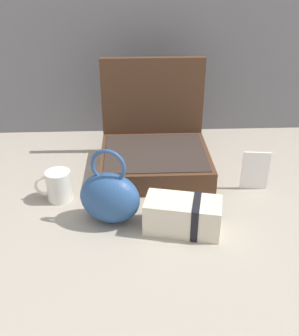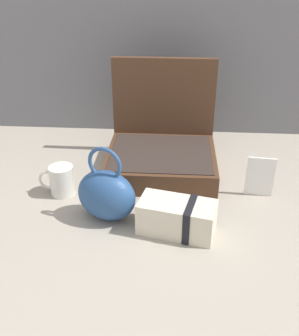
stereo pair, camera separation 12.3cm
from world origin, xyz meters
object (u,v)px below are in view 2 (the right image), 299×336
open_suitcase (162,148)px  teal_pouch_handbag (106,194)px  cream_toiletry_bag (178,217)px  coffee_mug (61,180)px  info_card_left (260,177)px

open_suitcase → teal_pouch_handbag: 0.36m
cream_toiletry_bag → open_suitcase: bearing=99.4°
open_suitcase → teal_pouch_handbag: size_ratio=1.62×
coffee_mug → info_card_left: bearing=3.2°
teal_pouch_handbag → info_card_left: teal_pouch_handbag is taller
open_suitcase → coffee_mug: (-0.32, -0.20, -0.03)m
info_card_left → cream_toiletry_bag: bearing=-134.1°
coffee_mug → info_card_left: 0.64m
open_suitcase → coffee_mug: open_suitcase is taller
open_suitcase → info_card_left: (0.32, -0.17, -0.01)m
coffee_mug → open_suitcase: bearing=32.8°
open_suitcase → teal_pouch_handbag: open_suitcase is taller
open_suitcase → teal_pouch_handbag: bearing=-114.1°
teal_pouch_handbag → cream_toiletry_bag: bearing=-13.9°
open_suitcase → cream_toiletry_bag: 0.39m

